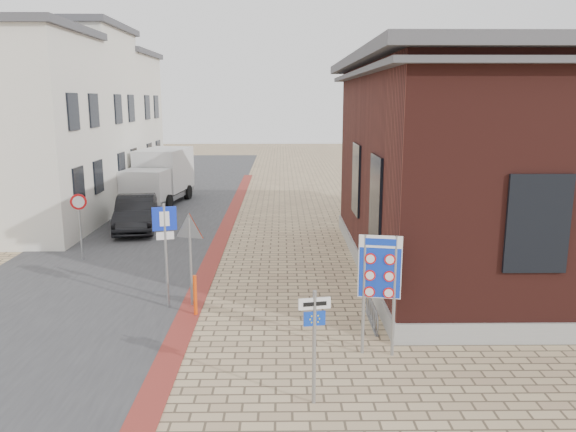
# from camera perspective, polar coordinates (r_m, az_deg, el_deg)

# --- Properties ---
(ground) EXTENTS (120.00, 120.00, 0.00)m
(ground) POSITION_cam_1_polar(r_m,az_deg,el_deg) (12.17, -2.67, -14.89)
(ground) COLOR tan
(ground) RESTS_ON ground
(road_strip) EXTENTS (7.00, 60.00, 0.02)m
(road_strip) POSITION_cam_1_polar(r_m,az_deg,el_deg) (27.09, -13.28, -0.15)
(road_strip) COLOR #38383A
(road_strip) RESTS_ON ground
(curb_strip) EXTENTS (0.60, 40.00, 0.02)m
(curb_strip) POSITION_cam_1_polar(r_m,az_deg,el_deg) (21.70, -7.06, -2.85)
(curb_strip) COLOR maroon
(curb_strip) RESTS_ON ground
(brick_building) EXTENTS (13.00, 13.00, 6.80)m
(brick_building) POSITION_cam_1_polar(r_m,az_deg,el_deg) (19.91, 24.93, 4.99)
(brick_building) COLOR gray
(brick_building) RESTS_ON ground
(townhouse_mid) EXTENTS (7.40, 6.40, 9.10)m
(townhouse_mid) POSITION_cam_1_polar(r_m,az_deg,el_deg) (31.06, -22.54, 9.24)
(townhouse_mid) COLOR silver
(townhouse_mid) RESTS_ON ground
(townhouse_far) EXTENTS (7.40, 6.40, 8.30)m
(townhouse_far) POSITION_cam_1_polar(r_m,az_deg,el_deg) (36.71, -19.03, 9.12)
(townhouse_far) COLOR silver
(townhouse_far) RESTS_ON ground
(bike_rack) EXTENTS (0.08, 1.80, 0.60)m
(bike_rack) POSITION_cam_1_polar(r_m,az_deg,el_deg) (14.24, 8.51, -9.77)
(bike_rack) COLOR slate
(bike_rack) RESTS_ON ground
(sedan) EXTENTS (2.26, 4.64, 1.46)m
(sedan) POSITION_cam_1_polar(r_m,az_deg,el_deg) (24.65, -15.18, 0.30)
(sedan) COLOR black
(sedan) RESTS_ON ground
(box_truck) EXTENTS (2.93, 5.71, 2.85)m
(box_truck) POSITION_cam_1_polar(r_m,az_deg,el_deg) (30.53, -12.90, 3.97)
(box_truck) COLOR slate
(box_truck) RESTS_ON ground
(border_sign) EXTENTS (0.90, 0.22, 2.67)m
(border_sign) POSITION_cam_1_polar(r_m,az_deg,el_deg) (12.09, 9.31, -5.43)
(border_sign) COLOR gray
(border_sign) RESTS_ON ground
(essen_sign) EXTENTS (0.58, 0.15, 2.16)m
(essen_sign) POSITION_cam_1_polar(r_m,az_deg,el_deg) (10.22, 2.69, -11.59)
(essen_sign) COLOR gray
(essen_sign) RESTS_ON ground
(parking_sign) EXTENTS (0.61, 0.21, 2.83)m
(parking_sign) POSITION_cam_1_polar(r_m,az_deg,el_deg) (14.95, -12.37, -2.06)
(parking_sign) COLOR gray
(parking_sign) RESTS_ON ground
(yield_sign) EXTENTS (0.87, 0.31, 2.50)m
(yield_sign) POSITION_cam_1_polar(r_m,az_deg,el_deg) (15.00, -9.94, -2.10)
(yield_sign) COLOR gray
(yield_sign) RESTS_ON ground
(speed_sign) EXTENTS (0.53, 0.17, 2.31)m
(speed_sign) POSITION_cam_1_polar(r_m,az_deg,el_deg) (20.48, -20.41, 0.00)
(speed_sign) COLOR gray
(speed_sign) RESTS_ON ground
(bollard) EXTENTS (0.11, 0.11, 1.07)m
(bollard) POSITION_cam_1_polar(r_m,az_deg,el_deg) (14.70, -9.41, -7.97)
(bollard) COLOR #E9470C
(bollard) RESTS_ON ground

